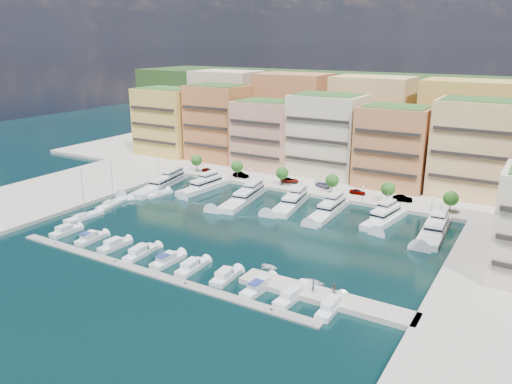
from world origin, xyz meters
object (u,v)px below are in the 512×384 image
tender_3 (343,293)px  sailboat_0 (84,217)px  yacht_1 (204,186)px  yacht_2 (245,196)px  car_0 (208,170)px  lamppost_4 (432,202)px  tree_0 (197,160)px  cruiser_5 (192,267)px  yacht_6 (435,228)px  cruiser_1 (90,239)px  car_1 (241,175)px  car_3 (323,185)px  tender_2 (313,283)px  sailboat_1 (112,204)px  lamppost_0 (202,166)px  yacht_3 (292,202)px  lamppost_3 (363,191)px  person_1 (334,288)px  tender_0 (270,267)px  cruiser_4 (168,261)px  tree_4 (388,189)px  car_5 (402,198)px  cruiser_9 (331,307)px  lamppost_1 (250,173)px  cruiser_6 (225,277)px  cruiser_7 (260,287)px  sailboat_2 (159,194)px  car_4 (358,192)px  car_2 (290,180)px  tree_5 (451,198)px  yacht_0 (163,182)px  tree_3 (332,181)px  lamppost_2 (303,182)px  cruiser_8 (292,296)px  cruiser_3 (140,253)px  person_0 (313,287)px  cruiser_0 (65,232)px

tender_3 → sailboat_0: bearing=87.2°
yacht_1 → yacht_2: size_ratio=0.79×
car_0 → lamppost_4: bearing=-80.9°
tree_0 → cruiser_5: (43.17, -58.09, -4.20)m
yacht_6 → cruiser_1: yacht_6 is taller
car_1 → car_3: (26.75, 3.20, -0.10)m
yacht_1 → tender_2: bearing=-35.8°
sailboat_1 → tender_2: bearing=-11.9°
lamppost_0 → yacht_3: bearing=-16.1°
lamppost_3 → cruiser_5: lamppost_3 is taller
sailboat_0 → sailboat_1: same height
car_0 → person_1: person_1 is taller
tender_0 → cruiser_4: bearing=117.8°
tree_4 → car_5: 5.26m
cruiser_9 → lamppost_1: bearing=132.0°
yacht_2 → lamppost_4: bearing=15.5°
yacht_3 → car_0: yacht_3 is taller
cruiser_6 → lamppost_4: bearing=65.9°
cruiser_7 → sailboat_2: sailboat_2 is taller
sailboat_1 → car_4: sailboat_1 is taller
tree_0 → car_5: tree_0 is taller
tree_0 → lamppost_1: bearing=-6.0°
cruiser_4 → car_2: size_ratio=1.45×
lamppost_3 → car_1: bearing=175.4°
sailboat_0 → tender_2: size_ratio=3.02×
tree_0 → cruiser_1: size_ratio=0.77×
cruiser_4 → car_4: size_ratio=1.77×
car_3 → tree_5: bearing=-74.2°
yacht_0 → car_5: yacht_0 is taller
tree_3 → tender_2: tree_3 is taller
lamppost_4 → lamppost_3: bearing=180.0°
lamppost_2 → yacht_1: 29.40m
yacht_2 → cruiser_1: (-13.88, -42.70, -0.64)m
cruiser_8 → sailboat_1: size_ratio=0.68×
tree_0 → cruiser_6: bearing=-48.7°
tender_0 → car_1: size_ratio=0.67×
tree_3 → lamppost_0: 44.07m
cruiser_5 → lamppost_0: bearing=125.1°
cruiser_3 → person_0: bearing=3.7°
yacht_3 → tree_3: bearing=66.3°
tree_4 → cruiser_4: 64.16m
cruiser_3 → sailboat_2: size_ratio=0.69×
lamppost_1 → cruiser_0: (-15.54, -55.78, -3.28)m
lamppost_1 → tender_3: bearing=-45.0°
cruiser_4 → cruiser_6: (13.97, 0.03, -0.02)m
lamppost_4 → cruiser_3: bearing=-129.6°
cruiser_7 → sailboat_0: bearing=170.7°
lamppost_4 → car_5: bearing=149.2°
sailboat_0 → car_3: bearing=51.9°
lamppost_1 → cruiser_1: size_ratio=0.57×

